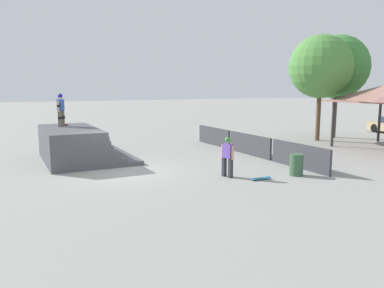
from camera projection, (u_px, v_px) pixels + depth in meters
ground_plane at (121, 172)px, 15.38m from camera, size 160.00×160.00×0.00m
quarter_pipe_ramp at (76, 146)px, 17.59m from camera, size 5.01×3.90×1.56m
skater_on_deck at (61, 108)px, 17.91m from camera, size 0.66×0.47×1.59m
skateboard_on_deck at (64, 124)px, 18.65m from camera, size 0.83×0.38×0.09m
bystander_walking at (228, 154)px, 14.32m from camera, size 0.61×0.31×1.56m
skateboard_on_ground at (261, 178)px, 14.02m from camera, size 0.22×0.82×0.09m
barrier_fence at (250, 145)px, 19.13m from camera, size 10.67×0.12×1.05m
tree_beside_pavilion at (337, 67)px, 25.08m from camera, size 4.21×4.21×6.88m
tree_far_back at (321, 67)px, 23.62m from camera, size 3.97×3.97×6.71m
trash_bin at (296, 165)px, 14.65m from camera, size 0.52×0.52×0.85m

